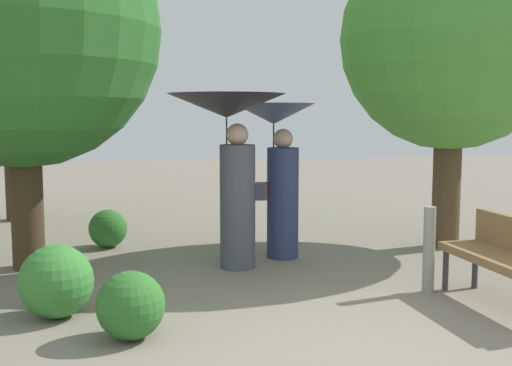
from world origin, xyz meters
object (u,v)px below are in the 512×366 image
Objects in this scene: tree_near_left at (19,6)px; path_marker_post at (429,250)px; tree_mid_left at (10,45)px; person_left at (230,139)px; park_bench at (509,255)px; person_right at (278,154)px; tree_near_right at (452,20)px.

tree_near_left is 5.23m from path_marker_post.
tree_mid_left reaches higher than path_marker_post.
person_left is 3.24m from park_bench.
path_marker_post reaches higher than park_bench.
person_right is 2.20× the size of path_marker_post.
person_right is at bearing 121.73° from path_marker_post.
tree_near_right is 7.03m from tree_mid_left.
person_right is at bearing -44.28° from tree_mid_left.
tree_mid_left reaches higher than person_left.
tree_near_right is (3.06, 0.55, 1.52)m from person_left.
person_right is at bearing -176.40° from tree_near_right.
person_left is at bearing 141.47° from path_marker_post.
park_bench is 3.72m from tree_near_right.
path_marker_post is at bearing -122.47° from tree_near_right.
path_marker_post is at bearing -48.38° from tree_mid_left.
person_left is 0.43× the size of tree_near_right.
tree_near_right is 1.02× the size of tree_mid_left.
park_bench is 0.79m from path_marker_post.
tree_near_left is (-4.63, 2.52, 2.51)m from park_bench.
tree_near_right is at bearing -81.58° from person_right.
tree_mid_left reaches higher than person_right.
tree_near_right is at bearing -29.59° from tree_mid_left.
tree_near_right reaches higher than person_left.
park_bench is 5.84m from tree_near_left.
person_right is at bearing -1.14° from tree_near_left.
tree_near_left reaches higher than park_bench.
park_bench is at bearing -28.53° from tree_near_left.
tree_near_left is at bearing -120.16° from park_bench.
tree_near_left is 5.43× the size of path_marker_post.
tree_near_left is 3.63m from tree_mid_left.
person_right is 1.29× the size of park_bench.
person_right is 0.42× the size of tree_mid_left.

